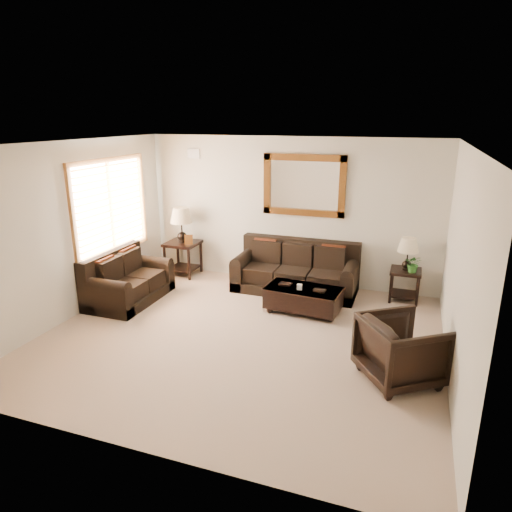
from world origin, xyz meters
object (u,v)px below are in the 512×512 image
at_px(sofa, 296,273).
at_px(loveseat, 127,283).
at_px(end_table_left, 182,232).
at_px(end_table_right, 407,260).
at_px(coffee_table, 303,297).
at_px(armchair, 402,347).

distance_m(sofa, loveseat, 2.98).
bearing_deg(end_table_left, sofa, -2.03).
height_order(sofa, end_table_right, end_table_right).
height_order(end_table_left, end_table_right, end_table_left).
bearing_deg(coffee_table, sofa, 116.66).
xyz_separation_m(end_table_left, armchair, (4.25, -2.55, -0.45)).
relative_size(end_table_left, coffee_table, 1.09).
distance_m(sofa, armchair, 3.13).
height_order(end_table_right, armchair, end_table_right).
relative_size(sofa, armchair, 2.52).
relative_size(sofa, end_table_right, 1.97).
relative_size(end_table_left, armchair, 1.56).
xyz_separation_m(loveseat, end_table_right, (4.49, 1.57, 0.41)).
height_order(sofa, loveseat, sofa).
distance_m(loveseat, end_table_left, 1.64).
distance_m(end_table_right, armchair, 2.63).
relative_size(loveseat, end_table_right, 1.37).
distance_m(end_table_left, end_table_right, 4.21).
bearing_deg(coffee_table, end_table_left, 164.86).
bearing_deg(loveseat, armchair, -102.97).
bearing_deg(coffee_table, armchair, -40.05).
bearing_deg(sofa, coffee_table, -68.33).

